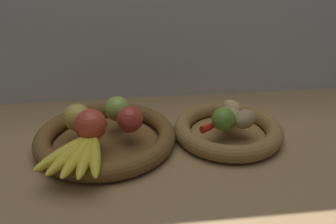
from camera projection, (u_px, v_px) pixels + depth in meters
ground_plane at (174, 142)px, 94.39cm from camera, size 140.00×90.00×3.00cm
back_wall at (162, 16)px, 108.50cm from camera, size 140.00×3.00×55.00cm
fruit_bowl_left at (106, 137)px, 89.52cm from camera, size 36.93×36.93×4.51cm
fruit_bowl_right at (228, 130)px, 93.03cm from camera, size 29.67×29.67×4.51cm
apple_golden_left at (77, 117)px, 86.71cm from camera, size 7.07×7.07×7.07cm
apple_red_front at (91, 125)px, 82.10cm from camera, size 7.90×7.90×7.90cm
apple_red_right at (130, 119)px, 86.02cm from camera, size 6.76×6.76×6.76cm
apple_green_back at (117, 109)px, 91.60cm from camera, size 6.83×6.83×6.83cm
banana_bunch_front at (80, 153)px, 75.70cm from camera, size 15.41×19.37×2.74cm
potato_small at (245, 119)px, 88.34cm from camera, size 8.97×8.52×4.82cm
potato_large at (229, 115)px, 91.02cm from camera, size 9.16×8.77×4.34cm
potato_back at (232, 108)px, 95.28cm from camera, size 6.30×7.53×4.22cm
lime_near at (224, 119)px, 86.81cm from camera, size 6.13×6.13×6.13cm
chili_pepper at (221, 122)px, 89.98cm from camera, size 13.20×9.73×2.11cm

